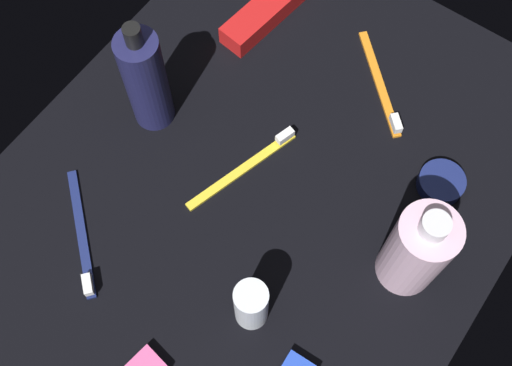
% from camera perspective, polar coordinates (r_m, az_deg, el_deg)
% --- Properties ---
extents(ground_plane, '(0.84, 0.64, 0.01)m').
position_cam_1_polar(ground_plane, '(0.87, -0.00, -0.94)').
color(ground_plane, black).
extents(lotion_bottle, '(0.06, 0.06, 0.20)m').
position_cam_1_polar(lotion_bottle, '(0.86, -9.71, 8.93)').
color(lotion_bottle, '#1D1E49').
rests_on(lotion_bottle, ground_plane).
extents(bodywash_bottle, '(0.07, 0.07, 0.17)m').
position_cam_1_polar(bodywash_bottle, '(0.78, 14.03, -5.77)').
color(bodywash_bottle, silver).
rests_on(bodywash_bottle, ground_plane).
extents(deodorant_stick, '(0.04, 0.04, 0.09)m').
position_cam_1_polar(deodorant_stick, '(0.77, -0.43, -10.72)').
color(deodorant_stick, silver).
rests_on(deodorant_stick, ground_plane).
extents(toothbrush_yellow, '(0.18, 0.06, 0.02)m').
position_cam_1_polar(toothbrush_yellow, '(0.88, -0.70, 1.67)').
color(toothbrush_yellow, yellow).
rests_on(toothbrush_yellow, ground_plane).
extents(toothbrush_navy, '(0.12, 0.15, 0.02)m').
position_cam_1_polar(toothbrush_navy, '(0.87, -15.11, -4.84)').
color(toothbrush_navy, navy).
rests_on(toothbrush_navy, ground_plane).
extents(toothbrush_orange, '(0.13, 0.14, 0.02)m').
position_cam_1_polar(toothbrush_orange, '(0.95, 11.06, 8.24)').
color(toothbrush_orange, orange).
rests_on(toothbrush_orange, ground_plane).
extents(toothpaste_box_red, '(0.18, 0.07, 0.03)m').
position_cam_1_polar(toothpaste_box_red, '(1.01, 1.24, 15.19)').
color(toothpaste_box_red, red).
rests_on(toothpaste_box_red, ground_plane).
extents(cream_tin_right, '(0.06, 0.06, 0.02)m').
position_cam_1_polar(cream_tin_right, '(0.90, 16.02, 0.02)').
color(cream_tin_right, navy).
rests_on(cream_tin_right, ground_plane).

